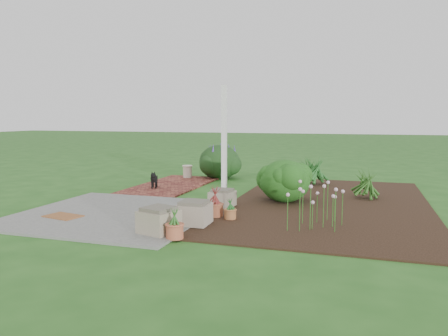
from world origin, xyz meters
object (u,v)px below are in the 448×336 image
(stone_trough_near, at_px, (159,221))
(black_dog, at_px, (154,179))
(evergreen_shrub, at_px, (285,180))
(cream_ceramic_urn, at_px, (187,172))

(stone_trough_near, distance_m, black_dog, 4.33)
(black_dog, bearing_deg, evergreen_shrub, -30.85)
(black_dog, bearing_deg, stone_trough_near, -82.65)
(stone_trough_near, bearing_deg, evergreen_shrub, 66.26)
(cream_ceramic_urn, bearing_deg, evergreen_shrub, -38.36)
(black_dog, bearing_deg, cream_ceramic_urn, 67.87)
(black_dog, xyz_separation_m, cream_ceramic_urn, (0.06, 2.05, -0.06))
(evergreen_shrub, bearing_deg, stone_trough_near, -113.74)
(black_dog, height_order, cream_ceramic_urn, black_dog)
(evergreen_shrub, bearing_deg, black_dog, 169.72)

